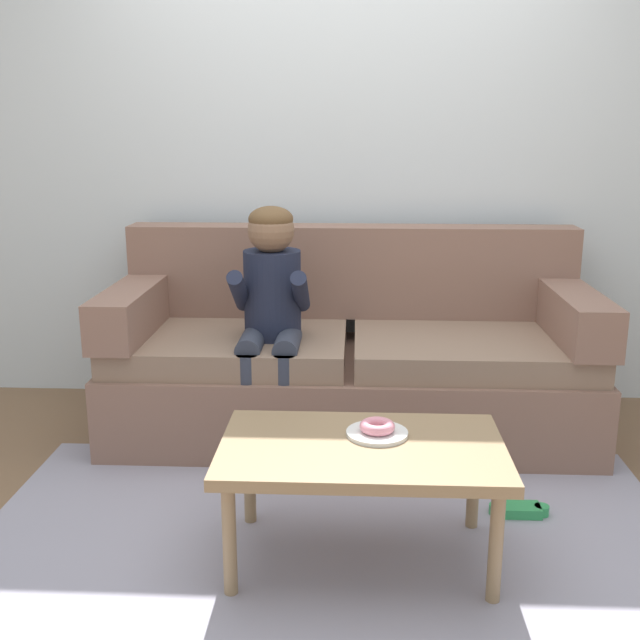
{
  "coord_description": "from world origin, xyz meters",
  "views": [
    {
      "loc": [
        0.08,
        -2.64,
        1.44
      ],
      "look_at": [
        -0.06,
        0.45,
        0.65
      ],
      "focal_mm": 42.56,
      "sensor_mm": 36.0,
      "label": 1
    }
  ],
  "objects": [
    {
      "name": "person_child",
      "position": [
        -0.29,
        0.64,
        0.67
      ],
      "size": [
        0.34,
        0.58,
        1.1
      ],
      "color": "#1E2338",
      "rests_on": "ground"
    },
    {
      "name": "area_rug",
      "position": [
        0.0,
        -0.25,
        0.01
      ],
      "size": [
        2.54,
        1.64,
        0.01
      ],
      "primitive_type": "cube",
      "color": "#9993A3",
      "rests_on": "ground"
    },
    {
      "name": "wall_back",
      "position": [
        0.0,
        1.4,
        1.4
      ],
      "size": [
        8.0,
        0.1,
        2.8
      ],
      "primitive_type": "cube",
      "color": "silver",
      "rests_on": "ground"
    },
    {
      "name": "coffee_table",
      "position": [
        0.11,
        -0.32,
        0.38
      ],
      "size": [
        0.94,
        0.57,
        0.43
      ],
      "color": "#937551",
      "rests_on": "ground"
    },
    {
      "name": "plate",
      "position": [
        0.16,
        -0.24,
        0.43
      ],
      "size": [
        0.21,
        0.21,
        0.01
      ],
      "primitive_type": "cylinder",
      "color": "white",
      "rests_on": "coffee_table"
    },
    {
      "name": "ground",
      "position": [
        0.0,
        0.0,
        0.0
      ],
      "size": [
        10.0,
        10.0,
        0.0
      ],
      "primitive_type": "plane",
      "color": "brown"
    },
    {
      "name": "couch",
      "position": [
        0.06,
        0.85,
        0.34
      ],
      "size": [
        2.24,
        0.9,
        0.96
      ],
      "color": "#846051",
      "rests_on": "ground"
    },
    {
      "name": "donut",
      "position": [
        0.16,
        -0.24,
        0.46
      ],
      "size": [
        0.16,
        0.16,
        0.04
      ],
      "primitive_type": "torus",
      "rotation": [
        0.0,
        0.0,
        0.38
      ],
      "color": "pink",
      "rests_on": "plate"
    },
    {
      "name": "toy_controller",
      "position": [
        0.71,
        0.0,
        0.03
      ],
      "size": [
        0.23,
        0.09,
        0.05
      ],
      "rotation": [
        0.0,
        0.0,
        -0.24
      ],
      "color": "#339E56",
      "rests_on": "ground"
    }
  ]
}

